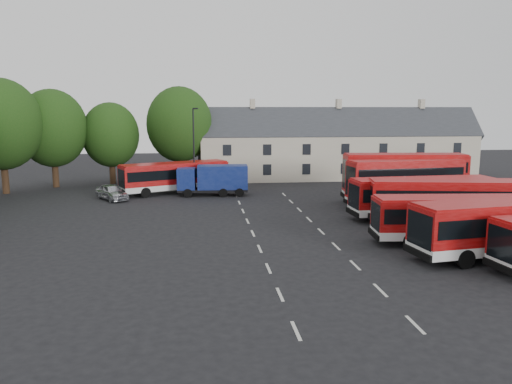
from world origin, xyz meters
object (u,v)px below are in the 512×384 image
lamppost (194,148)px  silver_car (112,192)px  bus_dd_south (405,180)px  box_truck (214,179)px

lamppost → silver_car: bearing=-156.9°
bus_dd_south → box_truck: (-16.95, 8.17, -0.71)m
bus_dd_south → lamppost: bearing=145.7°
silver_car → lamppost: 9.60m
silver_car → lamppost: size_ratio=0.51×
bus_dd_south → box_truck: size_ratio=1.48×
silver_car → lamppost: bearing=-10.4°
box_truck → bus_dd_south: bearing=-23.0°
silver_car → bus_dd_south: bearing=-47.6°
box_truck → silver_car: size_ratio=1.59×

